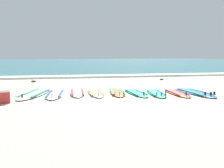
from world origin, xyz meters
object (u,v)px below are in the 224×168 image
at_px(surfboard_1, 55,94).
at_px(surfboard_4, 117,92).
at_px(surfboard_0, 35,94).
at_px(surfboard_6, 156,93).
at_px(surfboard_2, 77,93).
at_px(surfboard_5, 136,93).
at_px(surfboard_3, 96,93).
at_px(cooler_box, 0,97).
at_px(surfboard_8, 195,92).
at_px(surfboard_7, 177,93).

xyz_separation_m(surfboard_1, surfboard_4, (2.12, 0.05, 0.00)).
bearing_deg(surfboard_0, surfboard_6, -9.53).
relative_size(surfboard_2, surfboard_5, 1.03).
relative_size(surfboard_3, surfboard_5, 0.98).
distance_m(surfboard_1, surfboard_3, 1.36).
relative_size(surfboard_1, cooler_box, 3.99).
height_order(surfboard_4, surfboard_6, same).
bearing_deg(cooler_box, surfboard_5, 12.40).
bearing_deg(surfboard_0, cooler_box, -119.30).
bearing_deg(surfboard_1, surfboard_6, -7.22).
xyz_separation_m(surfboard_0, surfboard_2, (1.42, -0.04, 0.00)).
distance_m(surfboard_1, surfboard_4, 2.12).
height_order(surfboard_4, surfboard_8, same).
xyz_separation_m(surfboard_2, surfboard_4, (1.38, -0.16, -0.00)).
relative_size(surfboard_4, surfboard_5, 1.06).
bearing_deg(surfboard_3, surfboard_0, 173.62).
distance_m(surfboard_7, cooler_box, 5.60).
bearing_deg(surfboard_8, surfboard_2, 169.75).
xyz_separation_m(surfboard_3, surfboard_5, (1.38, -0.23, -0.00)).
bearing_deg(surfboard_7, surfboard_8, -1.58).
relative_size(surfboard_2, surfboard_4, 0.97).
bearing_deg(surfboard_5, surfboard_1, 175.75).
distance_m(surfboard_2, surfboard_8, 4.10).
distance_m(surfboard_1, cooler_box, 1.84).
bearing_deg(surfboard_8, surfboard_6, 176.39).
distance_m(surfboard_0, surfboard_1, 0.73).
xyz_separation_m(surfboard_1, cooler_box, (-1.45, -1.12, 0.16)).
relative_size(surfboard_0, surfboard_5, 1.33).
xyz_separation_m(surfboard_0, surfboard_8, (5.46, -0.77, 0.00)).
bearing_deg(surfboard_0, surfboard_1, -20.43).
height_order(surfboard_0, surfboard_6, same).
relative_size(surfboard_0, surfboard_4, 1.25).
relative_size(surfboard_4, surfboard_8, 0.87).
relative_size(surfboard_8, cooler_box, 4.43).
xyz_separation_m(surfboard_3, surfboard_4, (0.77, 0.03, 0.00)).
distance_m(surfboard_2, surfboard_5, 2.03).
relative_size(surfboard_3, cooler_box, 3.58).
relative_size(surfboard_0, surfboard_3, 1.35).
relative_size(surfboard_6, surfboard_8, 0.83).
bearing_deg(surfboard_8, surfboard_4, 167.88).
relative_size(surfboard_2, surfboard_8, 0.85).
relative_size(surfboard_1, surfboard_5, 1.10).
relative_size(surfboard_0, surfboard_6, 1.31).
bearing_deg(surfboard_1, surfboard_2, 15.99).
bearing_deg(surfboard_1, cooler_box, -142.28).
bearing_deg(surfboard_8, surfboard_7, 178.42).
height_order(surfboard_3, surfboard_7, same).
distance_m(surfboard_2, surfboard_3, 0.64).
bearing_deg(surfboard_4, surfboard_2, 173.40).
distance_m(surfboard_2, surfboard_7, 3.44).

